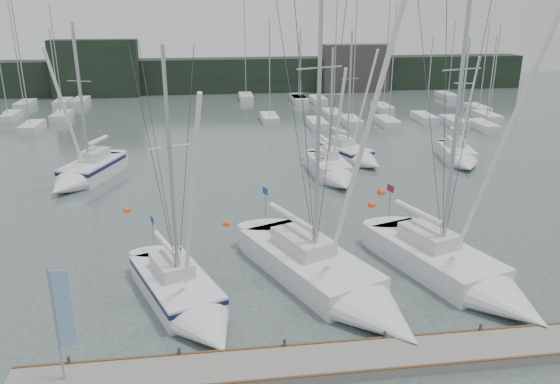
{
  "coord_description": "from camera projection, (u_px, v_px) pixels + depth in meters",
  "views": [
    {
      "loc": [
        -4.58,
        -21.76,
        12.94
      ],
      "look_at": [
        -0.95,
        5.0,
        3.52
      ],
      "focal_mm": 35.0,
      "sensor_mm": 36.0,
      "label": 1
    }
  ],
  "objects": [
    {
      "name": "dock",
      "position": [
        341.0,
        361.0,
        20.46
      ],
      "size": [
        24.0,
        2.0,
        0.4
      ],
      "primitive_type": "cube",
      "color": "slate",
      "rests_on": "ground"
    },
    {
      "name": "far_building_left",
      "position": [
        95.0,
        69.0,
        77.49
      ],
      "size": [
        12.0,
        3.0,
        8.0
      ],
      "primitive_type": "cube",
      "color": "black",
      "rests_on": "ground"
    },
    {
      "name": "far_treeline",
      "position": [
        236.0,
        75.0,
        82.39
      ],
      "size": [
        90.0,
        4.0,
        5.0
      ],
      "primitive_type": "cube",
      "color": "black",
      "rests_on": "ground"
    },
    {
      "name": "seagull",
      "position": [
        313.0,
        158.0,
        26.52
      ],
      "size": [
        1.0,
        0.46,
        0.2
      ],
      "rotation": [
        0.0,
        0.0,
        0.13
      ],
      "color": "white",
      "rests_on": "ground"
    },
    {
      "name": "sailboat_mid_a",
      "position": [
        83.0,
        174.0,
        41.1
      ],
      "size": [
        5.34,
        8.66,
        12.49
      ],
      "rotation": [
        0.0,
        0.0,
        -0.34
      ],
      "color": "silver",
      "rests_on": "ground"
    },
    {
      "name": "buoy_c",
      "position": [
        127.0,
        211.0,
        35.75
      ],
      "size": [
        0.48,
        0.48,
        0.48
      ],
      "primitive_type": "sphere",
      "color": "#EC4B15",
      "rests_on": "ground"
    },
    {
      "name": "sailboat_near_left",
      "position": [
        189.0,
        302.0,
        23.83
      ],
      "size": [
        5.61,
        8.92,
        12.29
      ],
      "rotation": [
        0.0,
        0.0,
        0.38
      ],
      "color": "silver",
      "rests_on": "ground"
    },
    {
      "name": "sailboat_mid_e",
      "position": [
        460.0,
        157.0,
        46.01
      ],
      "size": [
        3.57,
        7.24,
        11.03
      ],
      "rotation": [
        0.0,
        0.0,
        -0.18
      ],
      "color": "silver",
      "rests_on": "ground"
    },
    {
      "name": "buoy_b",
      "position": [
        372.0,
        206.0,
        36.68
      ],
      "size": [
        0.55,
        0.55,
        0.55
      ],
      "primitive_type": "sphere",
      "color": "#EC4B15",
      "rests_on": "ground"
    },
    {
      "name": "sailboat_near_center",
      "position": [
        340.0,
        286.0,
        25.04
      ],
      "size": [
        7.72,
        12.23,
        17.47
      ],
      "rotation": [
        0.0,
        0.0,
        0.4
      ],
      "color": "silver",
      "rests_on": "ground"
    },
    {
      "name": "sailboat_mid_c",
      "position": [
        333.0,
        172.0,
        41.91
      ],
      "size": [
        2.86,
        7.86,
        10.59
      ],
      "rotation": [
        0.0,
        0.0,
        0.05
      ],
      "color": "silver",
      "rests_on": "ground"
    },
    {
      "name": "far_building_right",
      "position": [
        355.0,
        68.0,
        82.47
      ],
      "size": [
        10.0,
        3.0,
        7.0
      ],
      "primitive_type": "cube",
      "color": "#3E3B39",
      "rests_on": "ground"
    },
    {
      "name": "sailboat_mid_d",
      "position": [
        354.0,
        155.0,
        46.54
      ],
      "size": [
        5.0,
        7.83,
        11.6
      ],
      "rotation": [
        0.0,
        0.0,
        0.37
      ],
      "color": "silver",
      "rests_on": "ground"
    },
    {
      "name": "mast_forest",
      "position": [
        259.0,
        111.0,
        65.84
      ],
      "size": [
        60.41,
        26.71,
        14.87
      ],
      "color": "silver",
      "rests_on": "ground"
    },
    {
      "name": "buoy_d",
      "position": [
        381.0,
        193.0,
        39.12
      ],
      "size": [
        0.65,
        0.65,
        0.65
      ],
      "primitive_type": "sphere",
      "color": "#EC4B15",
      "rests_on": "ground"
    },
    {
      "name": "buoy_a",
      "position": [
        227.0,
        224.0,
        33.57
      ],
      "size": [
        0.46,
        0.46,
        0.46
      ],
      "primitive_type": "sphere",
      "color": "#EC4B15",
      "rests_on": "ground"
    },
    {
      "name": "ground",
      "position": [
        315.0,
        298.0,
        25.2
      ],
      "size": [
        160.0,
        160.0,
        0.0
      ],
      "primitive_type": "plane",
      "color": "#42504D",
      "rests_on": "ground"
    },
    {
      "name": "dock_banner",
      "position": [
        61.0,
        315.0,
        18.39
      ],
      "size": [
        0.66,
        0.08,
        4.34
      ],
      "rotation": [
        0.0,
        0.0,
        0.04
      ],
      "color": "#A4A7AC",
      "rests_on": "dock"
    },
    {
      "name": "sailboat_near_right",
      "position": [
        466.0,
        277.0,
        25.88
      ],
      "size": [
        6.41,
        10.9,
        17.14
      ],
      "rotation": [
        0.0,
        0.0,
        0.33
      ],
      "color": "silver",
      "rests_on": "ground"
    }
  ]
}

